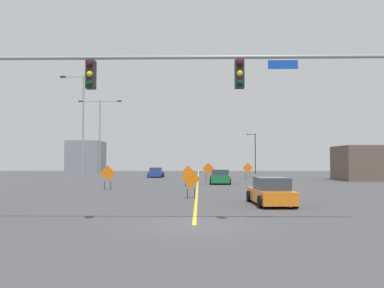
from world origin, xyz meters
name	(u,v)px	position (x,y,z in m)	size (l,w,h in m)	color
ground	(194,225)	(0.00, 0.00, 0.00)	(162.86, 162.86, 0.00)	#444447
road_centre_stripe	(198,177)	(0.00, 45.24, 0.00)	(0.16, 90.48, 0.01)	yellow
traffic_signal_assembly	(101,86)	(-3.48, -0.01, 5.12)	(16.69, 0.44, 6.55)	gray
street_lamp_near_right	(82,126)	(-9.95, 19.18, 5.35)	(2.10, 0.24, 9.79)	gray
street_lamp_mid_right	(100,133)	(-10.85, 28.94, 5.45)	(4.77, 0.24, 9.15)	gray
street_lamp_far_right	(255,152)	(10.36, 58.33, 4.12)	(1.68, 0.24, 7.45)	black
construction_sign_right_shoulder	(248,168)	(6.64, 38.31, 1.37)	(1.39, 0.33, 2.17)	orange
construction_sign_left_lane	(188,173)	(-0.84, 21.61, 1.23)	(1.23, 0.14, 1.95)	orange
construction_sign_left_shoulder	(208,169)	(1.24, 32.06, 1.39)	(1.37, 0.25, 2.18)	orange
construction_sign_right_lane	(108,174)	(-7.40, 18.08, 1.27)	(1.32, 0.15, 2.02)	orange
construction_sign_median_far	(191,180)	(-0.33, 10.30, 1.13)	(1.16, 0.25, 1.81)	orange
car_green_far	(220,177)	(2.32, 26.54, 0.67)	(2.20, 4.35, 1.47)	#196B38
car_blue_near	(156,173)	(-6.13, 42.92, 0.66)	(2.19, 4.01, 1.42)	#1E389E
car_orange_mid	(271,192)	(4.03, 6.83, 0.67)	(2.17, 4.62, 1.48)	orange
roadside_building_west	(86,157)	(-20.94, 58.77, 3.04)	(6.03, 6.54, 6.08)	gray
roadside_building_east	(372,163)	(21.31, 34.28, 2.10)	(8.06, 6.45, 4.21)	brown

